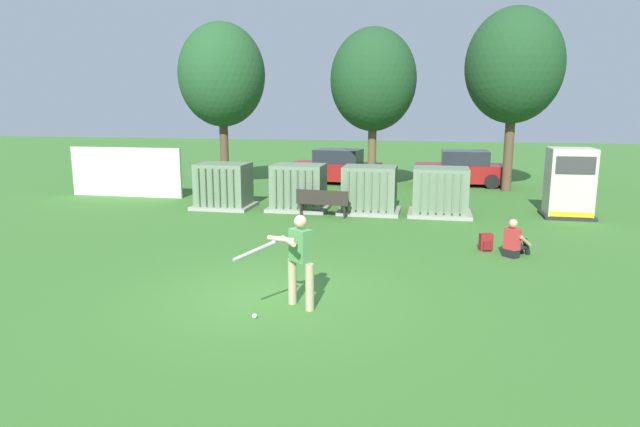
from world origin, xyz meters
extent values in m
plane|color=#3D752D|center=(0.00, 0.00, 0.00)|extent=(96.00, 96.00, 0.00)
cube|color=beige|center=(-9.17, 10.50, 1.00)|extent=(4.80, 0.12, 2.00)
cube|color=#9E9B93|center=(-4.35, 8.87, 0.06)|extent=(2.10, 1.70, 0.12)
cube|color=slate|center=(-4.35, 8.87, 0.87)|extent=(1.80, 1.40, 1.50)
cube|color=#5B7056|center=(-4.99, 8.11, 0.87)|extent=(0.06, 0.12, 1.27)
cube|color=#5B7056|center=(-4.74, 8.11, 0.87)|extent=(0.06, 0.12, 1.27)
cube|color=#5B7056|center=(-4.48, 8.11, 0.87)|extent=(0.06, 0.12, 1.27)
cube|color=#5B7056|center=(-4.23, 8.11, 0.87)|extent=(0.06, 0.12, 1.27)
cube|color=#5B7056|center=(-3.97, 8.11, 0.87)|extent=(0.06, 0.12, 1.27)
cube|color=#5B7056|center=(-3.72, 8.11, 0.87)|extent=(0.06, 0.12, 1.27)
cube|color=#9E9B93|center=(-1.60, 9.04, 0.06)|extent=(2.10, 1.70, 0.12)
cube|color=slate|center=(-1.60, 9.04, 0.87)|extent=(1.80, 1.40, 1.50)
cube|color=#5B7056|center=(-2.24, 8.28, 0.87)|extent=(0.06, 0.12, 1.27)
cube|color=#5B7056|center=(-1.98, 8.28, 0.87)|extent=(0.06, 0.12, 1.27)
cube|color=#5B7056|center=(-1.73, 8.28, 0.87)|extent=(0.06, 0.12, 1.27)
cube|color=#5B7056|center=(-1.47, 8.28, 0.87)|extent=(0.06, 0.12, 1.27)
cube|color=#5B7056|center=(-1.22, 8.28, 0.87)|extent=(0.06, 0.12, 1.27)
cube|color=#5B7056|center=(-0.96, 8.28, 0.87)|extent=(0.06, 0.12, 1.27)
cube|color=#9E9B93|center=(0.94, 8.98, 0.06)|extent=(2.10, 1.70, 0.12)
cube|color=slate|center=(0.94, 8.98, 0.87)|extent=(1.80, 1.40, 1.50)
cube|color=#5B7056|center=(0.30, 8.22, 0.87)|extent=(0.06, 0.12, 1.27)
cube|color=#5B7056|center=(0.56, 8.22, 0.87)|extent=(0.06, 0.12, 1.27)
cube|color=#5B7056|center=(0.81, 8.22, 0.87)|extent=(0.06, 0.12, 1.27)
cube|color=#5B7056|center=(1.07, 8.22, 0.87)|extent=(0.06, 0.12, 1.27)
cube|color=#5B7056|center=(1.32, 8.22, 0.87)|extent=(0.06, 0.12, 1.27)
cube|color=#5B7056|center=(1.58, 8.22, 0.87)|extent=(0.06, 0.12, 1.27)
cube|color=#9E9B93|center=(3.33, 8.98, 0.06)|extent=(2.10, 1.70, 0.12)
cube|color=slate|center=(3.33, 8.98, 0.87)|extent=(1.80, 1.40, 1.50)
cube|color=#5B7056|center=(2.69, 8.22, 0.87)|extent=(0.06, 0.12, 1.27)
cube|color=#5B7056|center=(2.95, 8.22, 0.87)|extent=(0.06, 0.12, 1.27)
cube|color=#5B7056|center=(3.20, 8.22, 0.87)|extent=(0.06, 0.12, 1.27)
cube|color=#5B7056|center=(3.46, 8.22, 0.87)|extent=(0.06, 0.12, 1.27)
cube|color=#5B7056|center=(3.71, 8.22, 0.87)|extent=(0.06, 0.12, 1.27)
cube|color=#5B7056|center=(3.97, 8.22, 0.87)|extent=(0.06, 0.12, 1.27)
cube|color=#262626|center=(7.50, 9.50, 0.05)|extent=(1.60, 1.40, 0.10)
cube|color=beige|center=(7.50, 9.50, 1.20)|extent=(1.40, 1.20, 2.20)
cube|color=#383838|center=(7.50, 8.88, 1.81)|extent=(1.19, 0.04, 0.55)
cube|color=yellow|center=(7.50, 8.88, 0.20)|extent=(1.33, 0.04, 0.16)
cube|color=#2D2823|center=(-0.50, 8.00, 0.45)|extent=(1.83, 0.61, 0.05)
cube|color=#2D2823|center=(-0.52, 7.82, 0.70)|extent=(1.79, 0.25, 0.44)
cylinder|color=#2D2823|center=(-1.25, 8.23, 0.21)|extent=(0.06, 0.06, 0.42)
cylinder|color=#2D2823|center=(0.27, 8.05, 0.21)|extent=(0.06, 0.06, 0.42)
cylinder|color=#2D2823|center=(-1.28, 7.95, 0.21)|extent=(0.06, 0.06, 0.42)
cylinder|color=#2D2823|center=(0.24, 7.77, 0.21)|extent=(0.06, 0.06, 0.42)
cylinder|color=tan|center=(0.89, -0.54, 0.44)|extent=(0.16, 0.16, 0.88)
cylinder|color=tan|center=(0.50, -0.26, 0.44)|extent=(0.16, 0.16, 0.88)
cube|color=#4C8C4C|center=(0.69, -0.40, 1.18)|extent=(0.47, 0.43, 0.60)
sphere|color=#DBAD89|center=(0.69, -0.40, 1.62)|extent=(0.23, 0.23, 0.23)
cylinder|color=#DBAD89|center=(0.55, -0.76, 1.34)|extent=(0.39, 0.49, 0.09)
cylinder|color=#DBAD89|center=(0.41, -0.65, 1.34)|extent=(0.55, 0.23, 0.09)
cylinder|color=#B2B2B7|center=(0.09, -1.26, 1.27)|extent=(0.54, 0.73, 0.21)
sphere|color=#B2B2B7|center=(0.33, -0.91, 1.34)|extent=(0.08, 0.08, 0.08)
sphere|color=white|center=(0.02, -1.11, 0.04)|extent=(0.09, 0.09, 0.09)
cube|color=black|center=(5.00, 3.95, 0.10)|extent=(0.41, 0.41, 0.20)
cube|color=red|center=(5.00, 3.95, 0.46)|extent=(0.41, 0.41, 0.52)
sphere|color=tan|center=(5.00, 3.95, 0.85)|extent=(0.22, 0.22, 0.22)
cylinder|color=black|center=(5.08, 4.18, 0.22)|extent=(0.41, 0.41, 0.13)
cylinder|color=black|center=(5.24, 4.34, 0.23)|extent=(0.29, 0.29, 0.46)
cylinder|color=black|center=(5.22, 4.04, 0.22)|extent=(0.41, 0.41, 0.13)
cylinder|color=black|center=(5.38, 4.20, 0.23)|extent=(0.29, 0.29, 0.46)
cylinder|color=tan|center=(4.99, 4.27, 0.42)|extent=(0.35, 0.35, 0.32)
cylinder|color=tan|center=(5.31, 3.94, 0.42)|extent=(0.35, 0.35, 0.32)
cube|color=maroon|center=(4.44, 4.48, 0.22)|extent=(0.36, 0.27, 0.44)
cube|color=maroon|center=(4.47, 4.35, 0.15)|extent=(0.23, 0.11, 0.22)
cylinder|color=brown|center=(-6.13, 13.65, 1.53)|extent=(0.38, 0.38, 3.07)
ellipsoid|color=#235128|center=(-6.13, 13.65, 4.97)|extent=(3.78, 3.78, 4.48)
cylinder|color=brown|center=(0.50, 13.72, 1.45)|extent=(0.36, 0.36, 2.91)
ellipsoid|color=#1E4723|center=(0.50, 13.72, 4.72)|extent=(3.58, 3.58, 4.25)
cylinder|color=brown|center=(6.24, 15.02, 1.63)|extent=(0.40, 0.40, 3.27)
ellipsoid|color=#1E4723|center=(6.24, 15.02, 5.29)|extent=(4.02, 4.02, 4.77)
cube|color=maroon|center=(-1.47, 15.97, 0.58)|extent=(4.37, 2.19, 0.80)
cube|color=#262B33|center=(-1.32, 15.96, 1.30)|extent=(2.27, 1.80, 0.64)
cylinder|color=black|center=(-2.87, 15.29, 0.32)|extent=(0.66, 0.30, 0.64)
cylinder|color=black|center=(-2.66, 16.97, 0.32)|extent=(0.66, 0.30, 0.64)
cylinder|color=black|center=(-0.28, 14.97, 0.32)|extent=(0.66, 0.30, 0.64)
cylinder|color=black|center=(-0.08, 16.66, 0.32)|extent=(0.66, 0.30, 0.64)
cube|color=maroon|center=(4.37, 16.40, 0.58)|extent=(4.23, 1.79, 0.80)
cube|color=#262B33|center=(4.52, 16.41, 1.30)|extent=(2.13, 1.60, 0.64)
cylinder|color=black|center=(3.09, 15.53, 0.32)|extent=(0.64, 0.23, 0.64)
cylinder|color=black|center=(3.06, 17.23, 0.32)|extent=(0.64, 0.23, 0.64)
cylinder|color=black|center=(5.69, 15.58, 0.32)|extent=(0.64, 0.23, 0.64)
cylinder|color=black|center=(5.66, 17.28, 0.32)|extent=(0.64, 0.23, 0.64)
camera|label=1|loc=(2.95, -9.88, 3.69)|focal=31.04mm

